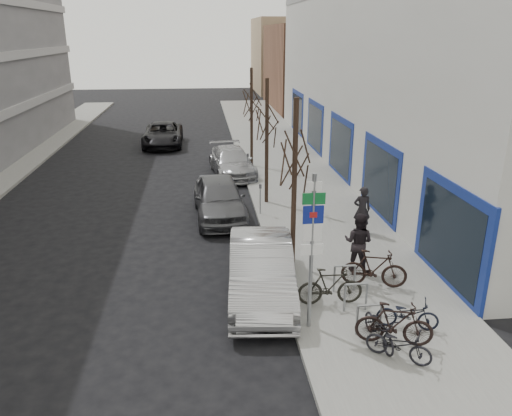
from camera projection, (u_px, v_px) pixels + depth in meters
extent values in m
plane|color=black|center=(215.00, 337.00, 12.60)|extent=(120.00, 120.00, 0.00)
cube|color=slate|center=(308.00, 202.00, 22.41)|extent=(5.00, 70.00, 0.15)
cube|color=#B7B7B2|center=(510.00, 76.00, 27.68)|extent=(20.00, 32.00, 10.00)
cube|color=brown|center=(331.00, 67.00, 50.11)|extent=(12.00, 14.00, 8.00)
cube|color=#937A5B|center=(306.00, 55.00, 64.05)|extent=(13.00, 12.00, 9.00)
cylinder|color=gray|center=(311.00, 257.00, 12.15)|extent=(0.10, 0.10, 4.20)
cube|color=white|center=(314.00, 186.00, 11.52)|extent=(0.35, 0.03, 0.22)
cube|color=#0C5926|center=(314.00, 199.00, 11.62)|extent=(0.55, 0.03, 0.28)
cube|color=navy|center=(313.00, 215.00, 11.76)|extent=(0.50, 0.03, 0.45)
cube|color=maroon|center=(313.00, 215.00, 11.75)|extent=(0.18, 0.02, 0.14)
cube|color=white|center=(313.00, 232.00, 11.91)|extent=(0.45, 0.03, 0.45)
cube|color=white|center=(312.00, 250.00, 12.05)|extent=(0.55, 0.03, 0.28)
cylinder|color=gray|center=(357.00, 320.00, 12.31)|extent=(0.06, 0.06, 0.80)
cylinder|color=gray|center=(380.00, 319.00, 12.37)|extent=(0.06, 0.06, 0.80)
cylinder|color=gray|center=(370.00, 305.00, 12.21)|extent=(0.60, 0.06, 0.06)
cylinder|color=gray|center=(345.00, 298.00, 13.34)|extent=(0.06, 0.06, 0.80)
cylinder|color=gray|center=(366.00, 297.00, 13.40)|extent=(0.06, 0.06, 0.80)
cylinder|color=gray|center=(357.00, 284.00, 13.24)|extent=(0.60, 0.06, 0.06)
cylinder|color=gray|center=(334.00, 279.00, 14.37)|extent=(0.06, 0.06, 0.80)
cylinder|color=gray|center=(354.00, 278.00, 14.43)|extent=(0.06, 0.06, 0.80)
cylinder|color=gray|center=(345.00, 266.00, 14.27)|extent=(0.60, 0.06, 0.06)
cylinder|color=black|center=(294.00, 189.00, 15.24)|extent=(0.16, 0.16, 5.50)
cylinder|color=black|center=(267.00, 144.00, 21.33)|extent=(0.16, 0.16, 5.50)
cylinder|color=black|center=(252.00, 119.00, 27.42)|extent=(0.16, 0.16, 5.50)
cylinder|color=gray|center=(281.00, 257.00, 15.40)|extent=(0.05, 0.05, 1.10)
cube|color=#3F3F44|center=(281.00, 238.00, 15.19)|extent=(0.10, 0.08, 0.18)
cylinder|color=gray|center=(260.00, 201.00, 20.56)|extent=(0.05, 0.05, 1.10)
cube|color=#3F3F44|center=(260.00, 186.00, 20.35)|extent=(0.10, 0.08, 0.18)
cylinder|color=gray|center=(248.00, 167.00, 25.71)|extent=(0.05, 0.05, 1.10)
cube|color=#3F3F44|center=(248.00, 155.00, 25.51)|extent=(0.10, 0.08, 0.18)
imported|color=black|center=(380.00, 326.00, 11.95)|extent=(0.63, 1.58, 0.94)
imported|color=black|center=(394.00, 324.00, 11.87)|extent=(1.94, 1.05, 1.13)
imported|color=black|center=(408.00, 312.00, 12.55)|extent=(1.61, 0.92, 0.94)
imported|color=black|center=(330.00, 286.00, 13.65)|extent=(1.84, 0.60, 1.11)
imported|color=black|center=(399.00, 342.00, 11.34)|extent=(1.51, 1.24, 0.93)
imported|color=black|center=(374.00, 268.00, 14.60)|extent=(2.02, 1.08, 1.17)
imported|color=#A7A8AC|center=(261.00, 270.00, 14.26)|extent=(2.19, 5.23, 1.68)
imported|color=#505156|center=(219.00, 198.00, 20.47)|extent=(2.25, 5.03, 1.68)
imported|color=#9C9DA1|center=(232.00, 162.00, 26.68)|extent=(2.60, 5.19, 1.45)
imported|color=black|center=(163.00, 134.00, 33.65)|extent=(2.55, 5.51, 1.53)
imported|color=black|center=(362.00, 210.00, 18.51)|extent=(0.66, 0.44, 1.79)
imported|color=black|center=(358.00, 242.00, 15.49)|extent=(0.86, 0.80, 1.93)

